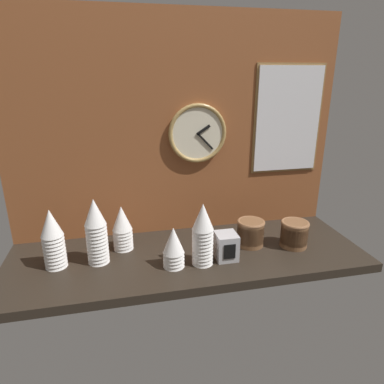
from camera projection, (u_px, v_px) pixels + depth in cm
name	position (u px, v px, depth cm)	size (l,w,h in cm)	color
ground_plane	(188.00, 256.00, 157.11)	(160.00, 56.00, 4.00)	black
wall_tiled_back	(176.00, 128.00, 163.58)	(160.00, 3.00, 105.00)	brown
cup_stack_left	(96.00, 232.00, 143.31)	(9.13, 9.13, 29.08)	white
cup_stack_center_right	(203.00, 234.00, 142.96)	(9.13, 9.13, 27.49)	white
cup_stack_center_left	(122.00, 228.00, 156.31)	(9.13, 9.13, 21.10)	white
cup_stack_far_left	(53.00, 239.00, 140.33)	(9.13, 9.13, 25.89)	white
cup_stack_center	(174.00, 247.00, 142.25)	(9.13, 9.13, 17.91)	white
bowl_stack_far_right	(294.00, 233.00, 160.03)	(13.01, 13.01, 12.45)	brown
bowl_stack_right	(250.00, 232.00, 161.08)	(13.01, 13.01, 12.45)	brown
wall_clock	(198.00, 133.00, 163.55)	(28.39, 2.70, 28.39)	beige
menu_board	(288.00, 120.00, 172.15)	(36.32, 1.32, 53.99)	olive
napkin_dispenser	(226.00, 246.00, 149.46)	(9.23, 10.27, 11.79)	#B7B7BC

